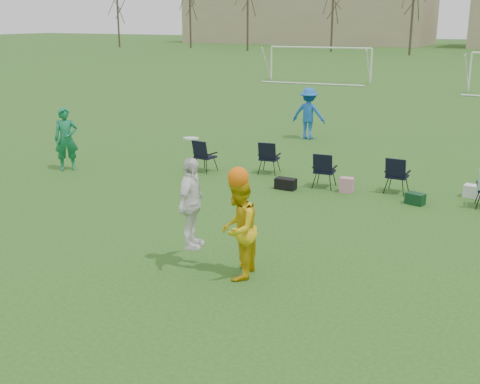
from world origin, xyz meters
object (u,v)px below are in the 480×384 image
Objects in this scene: center_contest at (220,218)px; goal_left at (320,54)px; fielder_green_near at (66,139)px; fielder_blue at (309,114)px.

goal_left reaches higher than center_contest.
fielder_green_near is 9.10m from center_contest.
center_contest is (7.85, -4.61, 0.10)m from fielder_green_near.
fielder_green_near is 0.77× the size of center_contest.
center_contest is at bearing 99.84° from fielder_blue.
goal_left is (-10.00, 32.62, 0.87)m from center_contest.
fielder_blue is 0.79× the size of center_contest.
goal_left reaches higher than fielder_green_near.
center_contest reaches higher than fielder_blue.
goal_left is at bearing 51.79° from fielder_green_near.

